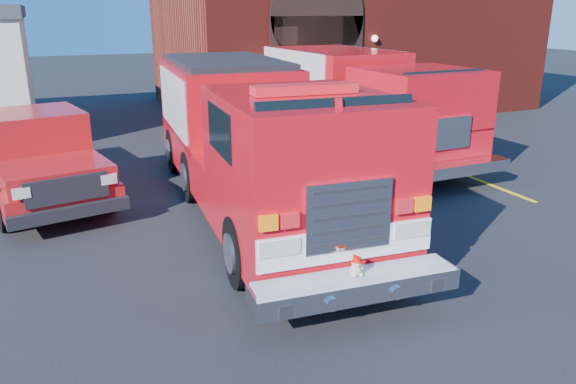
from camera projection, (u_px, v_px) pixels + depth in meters
name	position (u px, v px, depth m)	size (l,w,h in m)	color
ground	(264.00, 238.00, 10.85)	(100.00, 100.00, 0.00)	black
parking_stripe_near	(490.00, 185.00, 14.16)	(0.12, 3.00, 0.01)	yellow
parking_stripe_mid	(419.00, 157.00, 16.78)	(0.12, 3.00, 0.01)	yellow
parking_stripe_far	(367.00, 137.00, 19.40)	(0.12, 3.00, 0.01)	yellow
fire_station	(339.00, 9.00, 25.12)	(15.20, 10.20, 8.45)	maroon
fire_engine	(253.00, 138.00, 11.90)	(3.50, 10.26, 3.11)	black
pickup_truck	(34.00, 156.00, 13.06)	(3.41, 6.59, 2.06)	black
secondary_truck	(352.00, 98.00, 17.08)	(3.22, 9.40, 3.02)	black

